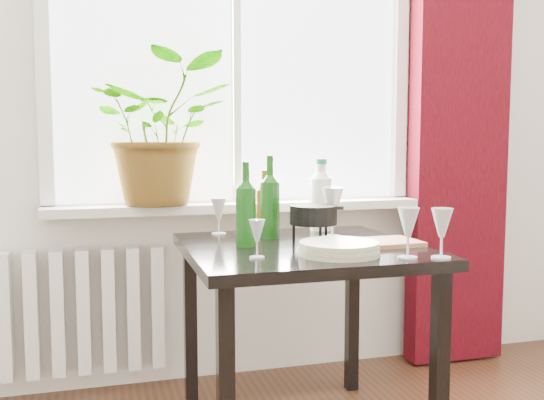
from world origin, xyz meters
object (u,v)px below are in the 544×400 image
object	(u,v)px
wine_bottle_right	(270,196)
plate_stack	(339,248)
radiator	(71,312)
wineglass_back_left	(219,216)
table	(302,269)
wineglass_front_left	(257,239)
cutting_board	(378,243)
wineglass_far_right	(442,233)
fondue_pot	(313,223)
wine_bottle_left	(246,204)
tv_remote	(347,253)
wineglass_front_right	(408,232)
bottle_amber	(265,203)
cleaning_bottle	(321,194)
potted_plant	(162,130)
wineglass_back_center	(333,212)

from	to	relation	value
wine_bottle_right	plate_stack	size ratio (longest dim) A/B	1.20
radiator	wineglass_back_left	world-z (taller)	wineglass_back_left
table	wineglass_front_left	world-z (taller)	wineglass_front_left
table	cutting_board	size ratio (longest dim) A/B	2.83
radiator	cutting_board	distance (m)	1.38
wineglass_far_right	fondue_pot	size ratio (longest dim) A/B	0.82
wineglass_far_right	wine_bottle_left	bearing A→B (deg)	143.80
wineglass_far_right	tv_remote	xyz separation A→B (m)	(-0.28, 0.12, -0.08)
table	wineglass_front_left	bearing A→B (deg)	-137.05
wineglass_front_right	wineglass_far_right	distance (m)	0.11
wineglass_front_left	bottle_amber	bearing A→B (deg)	71.52
radiator	wineglass_back_left	bearing A→B (deg)	-26.09
wine_bottle_left	cleaning_bottle	size ratio (longest dim) A/B	0.99
potted_plant	wineglass_front_left	world-z (taller)	potted_plant
wineglass_front_right	wineglass_front_left	world-z (taller)	wineglass_front_right
potted_plant	wine_bottle_left	distance (m)	0.66
wineglass_far_right	wineglass_back_left	bearing A→B (deg)	130.10
wine_bottle_right	fondue_pot	bearing A→B (deg)	-46.27
wine_bottle_left	wine_bottle_right	distance (m)	0.21
wineglass_front_left	wine_bottle_right	bearing A→B (deg)	68.64
wine_bottle_right	wineglass_front_left	distance (m)	0.45
wineglass_far_right	wineglass_front_left	size ratio (longest dim) A/B	1.31
wineglass_front_left	cutting_board	distance (m)	0.52
fondue_pot	wineglass_front_right	bearing A→B (deg)	-49.09
tv_remote	cutting_board	size ratio (longest dim) A/B	0.58
wineglass_far_right	wineglass_back_center	bearing A→B (deg)	108.83
plate_stack	wineglass_back_left	bearing A→B (deg)	118.20
wineglass_back_center	fondue_pot	world-z (taller)	wineglass_back_center
table	fondue_pot	bearing A→B (deg)	40.44
wineglass_front_right	wine_bottle_left	bearing A→B (deg)	140.24
potted_plant	wine_bottle_left	xyz separation A→B (m)	(0.24, -0.55, -0.28)
bottle_amber	wineglass_far_right	size ratio (longest dim) A/B	1.62
radiator	cleaning_bottle	world-z (taller)	cleaning_bottle
table	wineglass_front_right	bearing A→B (deg)	-54.40
potted_plant	cleaning_bottle	world-z (taller)	potted_plant
wine_bottle_right	tv_remote	size ratio (longest dim) A/B	1.91
wineglass_back_center	wineglass_back_left	xyz separation A→B (m)	(-0.42, 0.20, -0.03)
radiator	potted_plant	xyz separation A→B (m)	(0.40, -0.05, 0.79)
potted_plant	wineglass_back_center	world-z (taller)	potted_plant
wineglass_front_left	tv_remote	size ratio (longest dim) A/B	0.75
wine_bottle_right	wineglass_back_center	xyz separation A→B (m)	(0.24, -0.05, -0.06)
wineglass_front_left	fondue_pot	xyz separation A→B (m)	(0.29, 0.27, 0.01)
radiator	wineglass_front_left	size ratio (longest dim) A/B	6.17
table	cutting_board	world-z (taller)	cutting_board
wineglass_far_right	radiator	bearing A→B (deg)	140.05
radiator	wineglass_back_center	xyz separation A→B (m)	(1.03, -0.49, 0.46)
plate_stack	bottle_amber	bearing A→B (deg)	106.28
wineglass_front_left	cleaning_bottle	bearing A→B (deg)	52.00
table	plate_stack	world-z (taller)	plate_stack
radiator	cleaning_bottle	distance (m)	1.21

